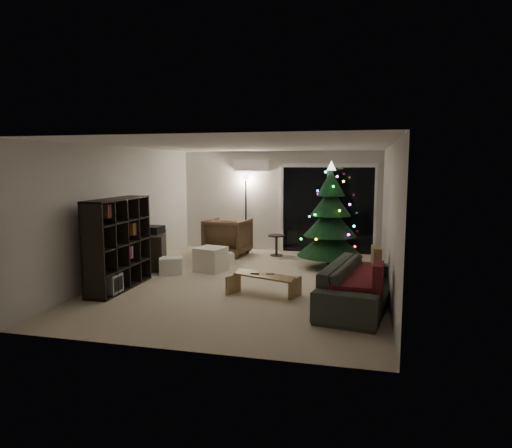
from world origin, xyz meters
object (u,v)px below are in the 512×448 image
at_px(christmas_tree, 330,215).
at_px(bookshelf, 108,243).
at_px(coffee_table, 264,285).
at_px(media_cabinet, 154,250).
at_px(armchair, 228,237).
at_px(sofa, 360,285).

bearing_deg(christmas_tree, bookshelf, -144.81).
bearing_deg(coffee_table, christmas_tree, 89.22).
height_order(media_cabinet, coffee_table, media_cabinet).
height_order(armchair, christmas_tree, christmas_tree).
bearing_deg(coffee_table, armchair, 136.61).
bearing_deg(sofa, media_cabinet, 77.54).
bearing_deg(media_cabinet, sofa, -42.67).
relative_size(bookshelf, sofa, 0.70).
height_order(coffee_table, christmas_tree, christmas_tree).
relative_size(media_cabinet, christmas_tree, 0.52).
xyz_separation_m(media_cabinet, christmas_tree, (3.64, 0.83, 0.76)).
relative_size(bookshelf, christmas_tree, 0.71).
xyz_separation_m(bookshelf, media_cabinet, (0.00, 1.74, -0.43)).
bearing_deg(armchair, media_cabinet, 59.55).
distance_m(sofa, christmas_tree, 2.81).
height_order(sofa, christmas_tree, christmas_tree).
bearing_deg(bookshelf, armchair, 88.97).
bearing_deg(armchair, bookshelf, 76.47).
relative_size(armchair, sofa, 0.43).
relative_size(armchair, coffee_table, 0.88).
height_order(armchair, coffee_table, armchair).
distance_m(armchair, coffee_table, 3.53).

